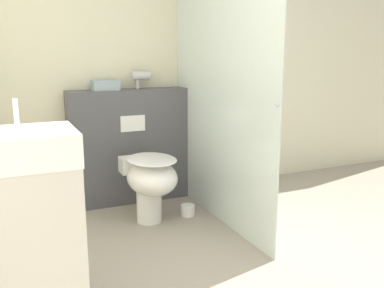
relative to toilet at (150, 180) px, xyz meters
The scene contains 8 objects.
wall_back 1.16m from the toilet, 82.11° to the left, with size 8.00×0.06×2.50m.
partition_panel 0.61m from the toilet, 88.86° to the left, with size 1.09×0.22×1.03m.
shower_glass 0.91m from the toilet, 11.67° to the right, with size 0.04×1.66×2.17m.
toilet is the anchor object (origin of this frame).
sink_vanity 1.39m from the toilet, 134.46° to the right, with size 0.51×0.43×1.14m.
hair_drier 1.00m from the toilet, 76.59° to the left, with size 0.19×0.08×0.16m.
folded_towel 0.94m from the toilet, 107.96° to the left, with size 0.22×0.17×0.09m.
spare_toilet_roll 0.47m from the toilet, ahead, with size 0.12×0.12×0.09m.
Camera 1 is at (-1.14, -1.51, 1.36)m, focal length 40.00 mm.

